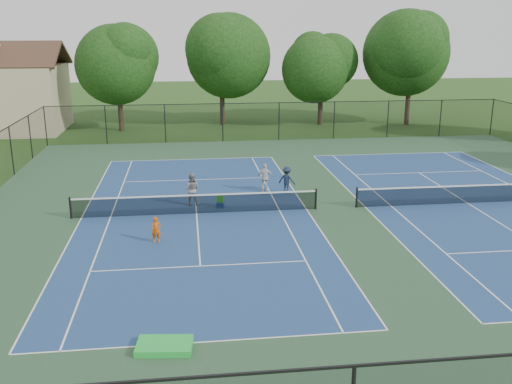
{
  "coord_description": "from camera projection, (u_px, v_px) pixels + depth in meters",
  "views": [
    {
      "loc": [
        -7.34,
        -26.62,
        8.85
      ],
      "look_at": [
        -4.19,
        -1.0,
        1.3
      ],
      "focal_mm": 40.0,
      "sensor_mm": 36.0,
      "label": 1
    }
  ],
  "objects": [
    {
      "name": "child_player",
      "position": [
        156.0,
        230.0,
        24.03
      ],
      "size": [
        0.46,
        0.34,
        1.14
      ],
      "primitive_type": "imported",
      "rotation": [
        0.0,
        0.0,
        0.17
      ],
      "color": "#CC540D",
      "rests_on": "ground"
    },
    {
      "name": "tree_back_a",
      "position": [
        117.0,
        60.0,
        48.35
      ],
      "size": [
        6.8,
        6.8,
        9.15
      ],
      "color": "#2D2116",
      "rests_on": "ground"
    },
    {
      "name": "tree_back_d",
      "position": [
        412.0,
        49.0,
        51.17
      ],
      "size": [
        7.8,
        7.8,
        10.37
      ],
      "color": "#2D2116",
      "rests_on": "ground"
    },
    {
      "name": "clapboard_house",
      "position": [
        2.0,
        95.0,
        48.96
      ],
      "size": [
        10.8,
        8.1,
        7.65
      ],
      "color": "tan",
      "rests_on": "ground"
    },
    {
      "name": "tree_back_b",
      "position": [
        221.0,
        52.0,
        51.15
      ],
      "size": [
        7.6,
        7.6,
        10.03
      ],
      "color": "#2D2116",
      "rests_on": "ground"
    },
    {
      "name": "bystander_b",
      "position": [
        287.0,
        180.0,
        31.18
      ],
      "size": [
        1.1,
        0.98,
        1.48
      ],
      "primitive_type": "imported",
      "rotation": [
        0.0,
        0.0,
        2.57
      ],
      "color": "#1C273E",
      "rests_on": "ground"
    },
    {
      "name": "court_pad",
      "position": [
        336.0,
        208.0,
        28.7
      ],
      "size": [
        36.0,
        36.0,
        0.01
      ],
      "primitive_type": "cube",
      "color": "#28482D",
      "rests_on": "ground"
    },
    {
      "name": "tennis_court_right",
      "position": [
        468.0,
        201.0,
        29.5
      ],
      "size": [
        12.0,
        23.83,
        1.07
      ],
      "color": "navy",
      "rests_on": "ground"
    },
    {
      "name": "instructor",
      "position": [
        192.0,
        189.0,
        29.0
      ],
      "size": [
        0.94,
        0.8,
        1.7
      ],
      "primitive_type": "imported",
      "rotation": [
        0.0,
        0.0,
        2.94
      ],
      "color": "gray",
      "rests_on": "ground"
    },
    {
      "name": "perimeter_fence",
      "position": [
        337.0,
        178.0,
        28.25
      ],
      "size": [
        36.08,
        36.08,
        3.02
      ],
      "color": "black",
      "rests_on": "ground"
    },
    {
      "name": "tennis_court_left",
      "position": [
        196.0,
        212.0,
        27.86
      ],
      "size": [
        12.0,
        23.83,
        1.07
      ],
      "color": "navy",
      "rests_on": "ground"
    },
    {
      "name": "ground",
      "position": [
        336.0,
        208.0,
        28.7
      ],
      "size": [
        140.0,
        140.0,
        0.0
      ],
      "primitive_type": "plane",
      "color": "#234716",
      "rests_on": "ground"
    },
    {
      "name": "tree_back_c",
      "position": [
        322.0,
        64.0,
        51.57
      ],
      "size": [
        6.0,
        6.0,
        8.4
      ],
      "color": "#2D2116",
      "rests_on": "ground"
    },
    {
      "name": "bystander_a",
      "position": [
        265.0,
        178.0,
        31.38
      ],
      "size": [
        0.94,
        0.41,
        1.59
      ],
      "primitive_type": "imported",
      "rotation": [
        0.0,
        0.0,
        3.16
      ],
      "color": "silver",
      "rests_on": "ground"
    },
    {
      "name": "ball_crate",
      "position": [
        220.0,
        205.0,
        28.84
      ],
      "size": [
        0.44,
        0.4,
        0.28
      ],
      "primitive_type": "cube",
      "rotation": [
        0.0,
        0.0,
        -0.27
      ],
      "color": "#164498",
      "rests_on": "ground"
    },
    {
      "name": "ball_hopper",
      "position": [
        220.0,
        198.0,
        28.74
      ],
      "size": [
        0.38,
        0.33,
        0.4
      ],
      "primitive_type": "cube",
      "rotation": [
        0.0,
        0.0,
        -0.14
      ],
      "color": "green",
      "rests_on": "ball_crate"
    },
    {
      "name": "green_tarp",
      "position": [
        164.0,
        346.0,
        16.19
      ],
      "size": [
        1.66,
        1.13,
        0.19
      ],
      "primitive_type": "cube",
      "rotation": [
        0.0,
        0.0,
        -0.11
      ],
      "color": "green",
      "rests_on": "ground"
    }
  ]
}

